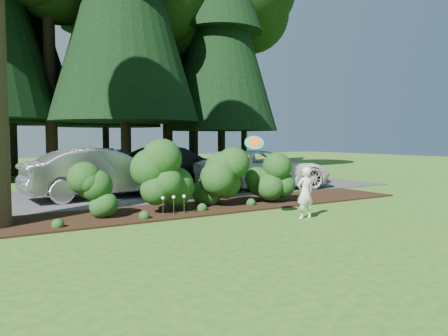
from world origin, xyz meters
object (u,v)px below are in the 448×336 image
car_silver_wagon (102,173)px  car_white_suv (264,169)px  car_dark_suv (176,165)px  child (305,193)px  frisbee (254,143)px

car_silver_wagon → car_white_suv: size_ratio=0.93×
car_dark_suv → car_white_suv: bearing=-135.0°
car_silver_wagon → car_dark_suv: size_ratio=0.89×
car_white_suv → child: size_ratio=4.17×
car_silver_wagon → car_white_suv: car_silver_wagon is taller
car_silver_wagon → car_dark_suv: 4.60m
car_white_suv → frisbee: bearing=152.2°
car_silver_wagon → car_dark_suv: bearing=-62.1°
car_white_suv → child: (-2.97, -5.68, -0.13)m
frisbee → car_dark_suv: bearing=77.2°
frisbee → car_silver_wagon: bearing=108.5°
car_silver_wagon → frisbee: bearing=-165.2°
car_white_suv → child: car_white_suv is taller
car_silver_wagon → car_dark_suv: (3.92, 2.41, -0.01)m
car_silver_wagon → car_white_suv: bearing=-100.2°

